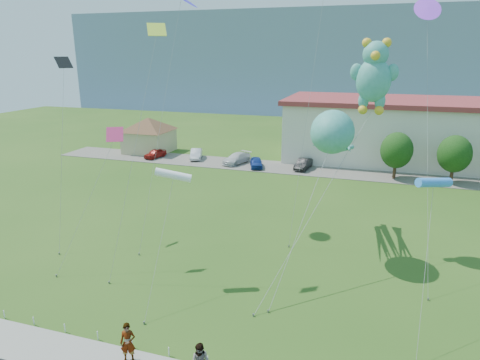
% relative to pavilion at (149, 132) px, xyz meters
% --- Properties ---
extents(ground, '(160.00, 160.00, 0.00)m').
position_rel_pavilion_xyz_m(ground, '(24.00, -38.00, -3.02)').
color(ground, '#294F16').
rests_on(ground, ground).
extents(parking_strip, '(70.00, 6.00, 0.06)m').
position_rel_pavilion_xyz_m(parking_strip, '(24.00, -3.00, -2.99)').
color(parking_strip, '#59544C').
rests_on(parking_strip, ground).
extents(hill_ridge, '(160.00, 50.00, 25.00)m').
position_rel_pavilion_xyz_m(hill_ridge, '(24.00, 82.00, 9.48)').
color(hill_ridge, slate).
rests_on(hill_ridge, ground).
extents(pavilion, '(9.20, 9.20, 5.00)m').
position_rel_pavilion_xyz_m(pavilion, '(0.00, 0.00, 0.00)').
color(pavilion, tan).
rests_on(pavilion, ground).
extents(rope_fence, '(26.05, 0.05, 0.50)m').
position_rel_pavilion_xyz_m(rope_fence, '(24.00, -39.30, -2.77)').
color(rope_fence, white).
rests_on(rope_fence, ground).
extents(tree_near, '(3.60, 3.60, 5.47)m').
position_rel_pavilion_xyz_m(tree_near, '(34.00, -4.00, 0.36)').
color(tree_near, '#3F2B19').
rests_on(tree_near, ground).
extents(tree_mid, '(3.60, 3.60, 5.47)m').
position_rel_pavilion_xyz_m(tree_mid, '(40.00, -4.00, 0.36)').
color(tree_mid, '#3F2B19').
rests_on(tree_mid, ground).
extents(pedestrian_left, '(0.83, 0.68, 1.98)m').
position_rel_pavilion_xyz_m(pedestrian_left, '(21.42, -40.25, -1.93)').
color(pedestrian_left, gray).
rests_on(pedestrian_left, sidewalk).
extents(parked_car_red, '(2.16, 3.80, 1.22)m').
position_rel_pavilion_xyz_m(parked_car_red, '(2.69, -3.28, -2.35)').
color(parked_car_red, maroon).
rests_on(parked_car_red, parking_strip).
extents(parked_car_silver, '(2.60, 4.27, 1.33)m').
position_rel_pavilion_xyz_m(parked_car_silver, '(8.32, -2.08, -2.30)').
color(parked_car_silver, silver).
rests_on(parked_car_silver, parking_strip).
extents(parked_car_white, '(3.29, 5.02, 1.35)m').
position_rel_pavilion_xyz_m(parked_car_white, '(14.45, -2.88, -2.29)').
color(parked_car_white, silver).
rests_on(parked_car_white, parking_strip).
extents(parked_car_blue, '(2.61, 3.98, 1.26)m').
position_rel_pavilion_xyz_m(parked_car_blue, '(17.44, -3.99, -2.33)').
color(parked_car_blue, navy).
rests_on(parked_car_blue, parking_strip).
extents(parked_car_black, '(1.86, 4.10, 1.31)m').
position_rel_pavilion_xyz_m(parked_car_black, '(23.28, -3.02, -2.31)').
color(parked_car_black, black).
rests_on(parked_car_black, parking_strip).
extents(octopus_kite, '(3.63, 14.93, 10.41)m').
position_rel_pavilion_xyz_m(octopus_kite, '(28.79, -24.83, 5.25)').
color(octopus_kite, teal).
rests_on(octopus_kite, ground).
extents(teddy_bear_kite, '(6.76, 12.50, 14.97)m').
position_rel_pavilion_xyz_m(teddy_bear_kite, '(31.09, -23.52, 9.56)').
color(teddy_bear_kite, teal).
rests_on(teddy_bear_kite, ground).
extents(small_kite_yellow, '(2.82, 4.75, 15.79)m').
position_rel_pavilion_xyz_m(small_kite_yellow, '(18.14, -30.83, 10.33)').
color(small_kite_yellow, '#BFE034').
rests_on(small_kite_yellow, ground).
extents(small_kite_blue, '(1.80, 9.06, 18.87)m').
position_rel_pavilion_xyz_m(small_kite_blue, '(16.18, -22.15, 14.69)').
color(small_kite_blue, '#3528E7').
rests_on(small_kite_blue, ground).
extents(small_kite_black, '(2.41, 5.53, 13.76)m').
position_rel_pavilion_xyz_m(small_kite_black, '(8.97, -27.71, 8.67)').
color(small_kite_black, black).
rests_on(small_kite_black, ground).
extents(small_kite_cyan, '(0.75, 6.60, 7.87)m').
position_rel_pavilion_xyz_m(small_kite_cyan, '(34.70, -31.10, 4.36)').
color(small_kite_cyan, '#3387E9').
rests_on(small_kite_cyan, ground).
extents(small_kite_pink, '(3.26, 4.74, 9.26)m').
position_rel_pavilion_xyz_m(small_kite_pink, '(14.84, -31.04, 4.91)').
color(small_kite_pink, '#D32F68').
rests_on(small_kite_pink, ground).
extents(small_kite_white, '(0.84, 6.45, 7.30)m').
position_rel_pavilion_xyz_m(small_kite_white, '(20.03, -32.19, 3.79)').
color(small_kite_white, white).
rests_on(small_kite_white, ground).
extents(small_kite_purple, '(2.05, 10.77, 17.67)m').
position_rel_pavilion_xyz_m(small_kite_purple, '(34.27, -20.49, 13.53)').
color(small_kite_purple, purple).
rests_on(small_kite_purple, ground).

